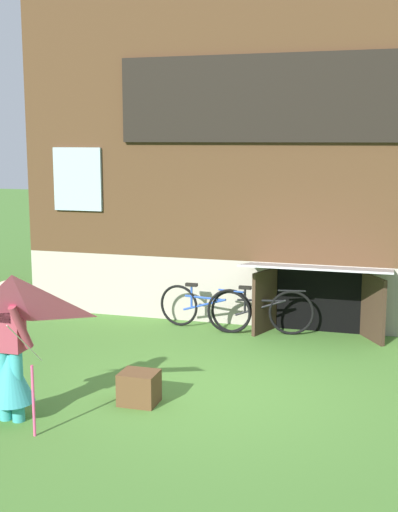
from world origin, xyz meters
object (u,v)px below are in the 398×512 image
object	(u,v)px
person	(10,363)
bicycle_blue	(204,308)
bicycle_black	(260,311)
wooden_crate	(139,388)
kite	(14,321)

from	to	relation	value
person	bicycle_blue	xyz separation A→B (m)	(1.06, 4.17, -0.31)
bicycle_black	wooden_crate	size ratio (longest dim) A/B	3.86
bicycle_blue	wooden_crate	world-z (taller)	bicycle_blue
person	kite	distance (m)	0.98
person	bicycle_black	xyz separation A→B (m)	(2.00, 4.16, -0.29)
kite	bicycle_blue	xyz separation A→B (m)	(0.62, 4.75, -0.97)
person	wooden_crate	distance (m)	1.54
bicycle_black	wooden_crate	distance (m)	3.40
bicycle_black	bicycle_blue	xyz separation A→B (m)	(-0.94, 0.01, -0.01)
kite	wooden_crate	world-z (taller)	kite
bicycle_black	wooden_crate	xyz separation A→B (m)	(-0.81, -3.30, -0.19)
kite	bicycle_black	size ratio (longest dim) A/B	0.98
person	bicycle_blue	distance (m)	4.32
person	kite	world-z (taller)	kite
kite	wooden_crate	size ratio (longest dim) A/B	3.79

